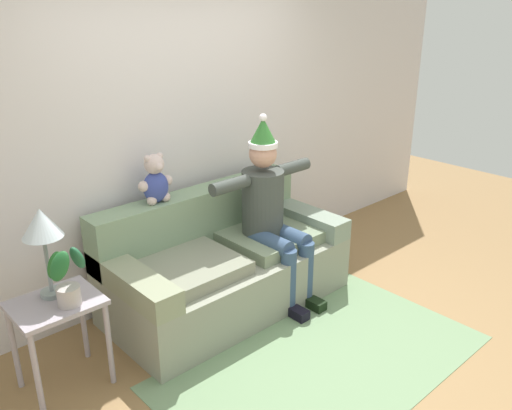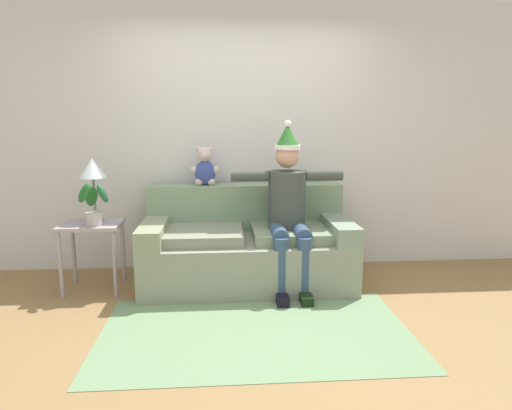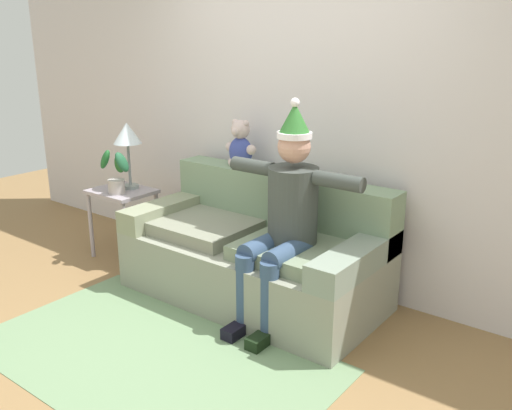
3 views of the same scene
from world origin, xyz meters
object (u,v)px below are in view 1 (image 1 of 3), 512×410
Objects in this scene: table_lamp at (42,228)px; couch at (223,264)px; person_seated at (271,209)px; side_table at (57,317)px; potted_plant at (66,277)px; teddy_bear at (156,181)px.

couch is at bearing 0.87° from table_lamp.
table_lamp is at bearing 175.03° from person_seated.
potted_plant is (0.06, -0.09, 0.30)m from side_table.
couch is 0.59m from person_seated.
person_seated is 0.93m from teddy_bear.
couch is 3.33× the size of table_lamp.
side_table is (-1.76, 0.07, -0.27)m from person_seated.
table_lamp is 0.32m from potted_plant.
side_table is 1.54× the size of potted_plant.
teddy_bear reaches higher than couch.
teddy_bear is at bearing 27.17° from potted_plant.
potted_plant is at bearing -78.64° from table_lamp.
couch is 1.41m from side_table.
person_seated is at bearing -31.66° from teddy_bear.
side_table is at bearing -104.02° from table_lamp.
table_lamp is at bearing -162.31° from teddy_bear.
couch is at bearing 154.67° from person_seated.
side_table is 1.07× the size of table_lamp.
potted_plant reaches higher than side_table.
person_seated reaches higher than potted_plant.
person_seated is 3.78× the size of potted_plant.
side_table is at bearing -175.67° from couch.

